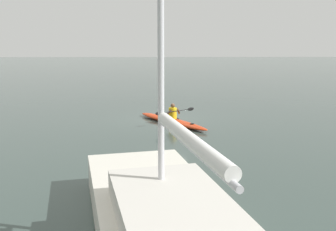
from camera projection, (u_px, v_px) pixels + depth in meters
The scene contains 3 objects.
ground_plane at pixel (164, 120), 20.05m from camera, with size 160.00×160.00×0.00m, color #384742.
kayak at pixel (172, 121), 19.08m from camera, with size 3.57×4.58×0.26m.
kayaker at pixel (173, 112), 18.91m from camera, with size 1.93×1.40×0.75m.
Camera 1 is at (0.19, 19.65, 3.98)m, focal length 41.73 mm.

